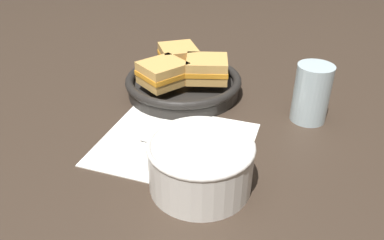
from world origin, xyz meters
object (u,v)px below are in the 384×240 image
Objects in this scene: soup_bowl at (201,162)px; sandwich_near_left at (208,69)px; skillet at (183,84)px; sandwich_near_right at (178,56)px; sandwich_far_left at (163,73)px; drinking_glass at (312,93)px; spoon at (194,151)px.

sandwich_near_left reaches higher than soup_bowl.
soup_bowl reaches higher than skillet.
sandwich_near_left is at bearing 107.61° from soup_bowl.
sandwich_far_left is (0.01, -0.10, 0.00)m from sandwich_near_right.
drinking_glass is at bearing -4.20° from sandwich_near_left.
drinking_glass reaches higher than skillet.
sandwich_near_right is (-0.14, 0.25, 0.06)m from spoon.
sandwich_near_left and sandwich_far_left have the same top height.
soup_bowl is 1.04× the size of spoon.
spoon is at bearing -129.95° from drinking_glass.
spoon is 1.38× the size of sandwich_near_left.
soup_bowl reaches higher than spoon.
sandwich_near_right is at bearing 124.42° from skillet.
drinking_glass is at bearing 50.75° from spoon.
skillet reaches higher than spoon.
spoon is 1.31× the size of sandwich_far_left.
skillet is 0.07m from sandwich_near_right.
drinking_glass reaches higher than sandwich_far_left.
sandwich_near_right is 1.02× the size of sandwich_far_left.
soup_bowl is 0.29m from sandwich_near_left.
spoon is 0.26m from drinking_glass.
sandwich_far_left is at bearing -113.69° from skillet.
drinking_glass is at bearing -10.78° from sandwich_near_right.
soup_bowl is at bearing -61.25° from sandwich_near_right.
sandwich_near_left is at bearing 104.56° from spoon.
spoon is 0.23m from skillet.
sandwich_near_right is at bearing 94.43° from sandwich_far_left.
sandwich_near_right is (-0.03, 0.04, 0.04)m from skillet.
drinking_glass reaches higher than sandwich_near_right.
drinking_glass is at bearing -2.79° from skillet.
sandwich_near_right is at bearing 169.22° from drinking_glass.
drinking_glass is (0.30, -0.06, -0.01)m from sandwich_near_right.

